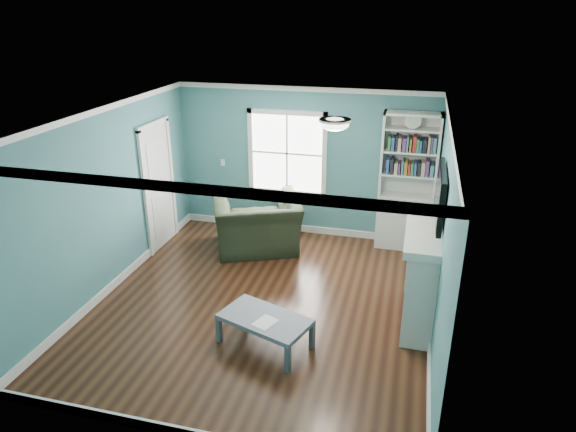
# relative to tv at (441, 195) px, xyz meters

# --- Properties ---
(floor) EXTENTS (5.00, 5.00, 0.00)m
(floor) POSITION_rel_tv_xyz_m (-2.20, -0.20, -1.72)
(floor) COLOR black
(floor) RESTS_ON ground
(room_walls) EXTENTS (5.00, 5.00, 5.00)m
(room_walls) POSITION_rel_tv_xyz_m (-2.20, -0.20, -0.14)
(room_walls) COLOR #3E757E
(room_walls) RESTS_ON ground
(trim) EXTENTS (4.50, 5.00, 2.60)m
(trim) POSITION_rel_tv_xyz_m (-2.20, -0.20, -0.49)
(trim) COLOR white
(trim) RESTS_ON ground
(window) EXTENTS (1.40, 0.06, 1.50)m
(window) POSITION_rel_tv_xyz_m (-2.50, 2.29, -0.27)
(window) COLOR white
(window) RESTS_ON room_walls
(bookshelf) EXTENTS (0.90, 0.35, 2.31)m
(bookshelf) POSITION_rel_tv_xyz_m (-0.43, 2.10, -0.80)
(bookshelf) COLOR silver
(bookshelf) RESTS_ON ground
(fireplace) EXTENTS (0.44, 1.58, 1.30)m
(fireplace) POSITION_rel_tv_xyz_m (-0.12, 0.00, -1.09)
(fireplace) COLOR black
(fireplace) RESTS_ON ground
(tv) EXTENTS (0.06, 1.10, 0.65)m
(tv) POSITION_rel_tv_xyz_m (0.00, 0.00, 0.00)
(tv) COLOR black
(tv) RESTS_ON fireplace
(door) EXTENTS (0.12, 0.98, 2.17)m
(door) POSITION_rel_tv_xyz_m (-4.42, 1.20, -0.65)
(door) COLOR silver
(door) RESTS_ON ground
(ceiling_fixture) EXTENTS (0.38, 0.38, 0.15)m
(ceiling_fixture) POSITION_rel_tv_xyz_m (-1.30, -0.10, 0.82)
(ceiling_fixture) COLOR white
(ceiling_fixture) RESTS_ON room_walls
(light_switch) EXTENTS (0.08, 0.01, 0.12)m
(light_switch) POSITION_rel_tv_xyz_m (-3.70, 2.28, -0.52)
(light_switch) COLOR white
(light_switch) RESTS_ON room_walls
(recliner) EXTENTS (1.63, 1.38, 1.21)m
(recliner) POSITION_rel_tv_xyz_m (-2.79, 1.40, -1.12)
(recliner) COLOR black
(recliner) RESTS_ON ground
(coffee_table) EXTENTS (1.20, 0.90, 0.39)m
(coffee_table) POSITION_rel_tv_xyz_m (-1.90, -1.10, -1.39)
(coffee_table) COLOR #4B515A
(coffee_table) RESTS_ON ground
(paper_sheet) EXTENTS (0.31, 0.34, 0.00)m
(paper_sheet) POSITION_rel_tv_xyz_m (-1.86, -1.20, -1.33)
(paper_sheet) COLOR white
(paper_sheet) RESTS_ON coffee_table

